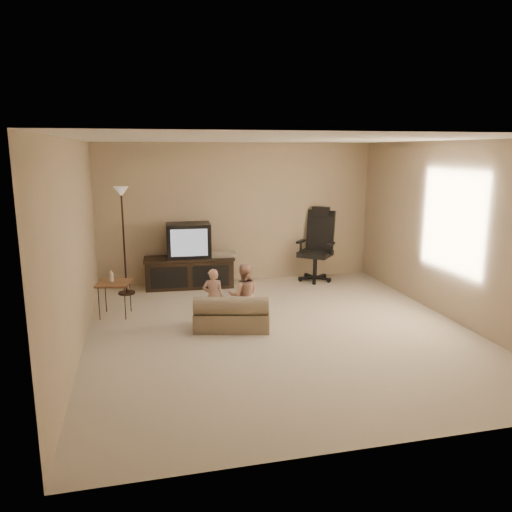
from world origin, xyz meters
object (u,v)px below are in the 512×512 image
at_px(child_sofa, 232,315).
at_px(toddler_right, 244,295).
at_px(tv_stand, 190,261).
at_px(floor_lamp, 122,217).
at_px(toddler_left, 213,297).
at_px(side_table, 114,283).
at_px(office_chair, 317,254).

distance_m(child_sofa, toddler_right, 0.32).
bearing_deg(tv_stand, child_sofa, -78.80).
relative_size(tv_stand, toddler_right, 1.84).
relative_size(floor_lamp, toddler_left, 2.25).
bearing_deg(toddler_right, child_sofa, 37.18).
distance_m(side_table, child_sofa, 1.84).
relative_size(side_table, floor_lamp, 0.38).
xyz_separation_m(side_table, floor_lamp, (0.14, 1.13, 0.82)).
xyz_separation_m(side_table, toddler_left, (1.34, -0.71, -0.09)).
xyz_separation_m(tv_stand, toddler_left, (0.11, -2.05, -0.07)).
xyz_separation_m(tv_stand, office_chair, (2.34, -0.08, 0.01)).
xyz_separation_m(tv_stand, child_sofa, (0.32, -2.29, -0.27)).
height_order(side_table, child_sofa, side_table).
relative_size(tv_stand, child_sofa, 1.46).
bearing_deg(side_table, tv_stand, 47.44).
bearing_deg(toddler_right, office_chair, -123.36).
xyz_separation_m(side_table, child_sofa, (1.55, -0.95, -0.29)).
relative_size(toddler_left, toddler_right, 0.91).
bearing_deg(toddler_left, side_table, -19.23).
distance_m(office_chair, floor_lamp, 3.52).
xyz_separation_m(tv_stand, toddler_right, (0.51, -2.18, -0.03)).
bearing_deg(child_sofa, office_chair, 60.98).
bearing_deg(tv_stand, floor_lamp, -165.94).
height_order(side_table, toddler_right, toddler_right).
distance_m(floor_lamp, child_sofa, 2.75).
height_order(tv_stand, side_table, tv_stand).
bearing_deg(office_chair, tv_stand, -141.97).
xyz_separation_m(floor_lamp, child_sofa, (1.41, -2.08, -1.11)).
bearing_deg(floor_lamp, toddler_right, -51.05).
height_order(child_sofa, toddler_left, toddler_left).
xyz_separation_m(office_chair, child_sofa, (-2.01, -2.21, -0.29)).
xyz_separation_m(side_table, toddler_right, (1.73, -0.85, -0.05)).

